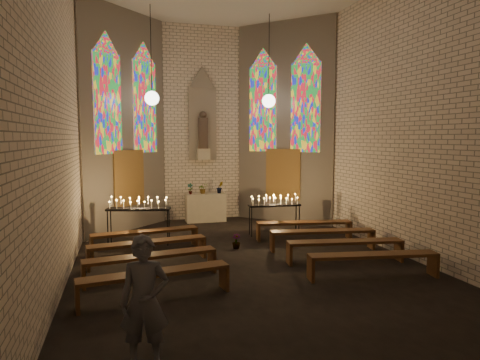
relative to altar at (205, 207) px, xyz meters
name	(u,v)px	position (x,y,z in m)	size (l,w,h in m)	color
floor	(249,264)	(0.00, -5.45, -0.50)	(12.00, 12.00, 0.00)	black
room	(217,114)	(0.00, -2.08, 3.22)	(8.22, 12.43, 7.00)	#EEDCC7
altar	(205,207)	(0.00, 0.00, 0.00)	(1.40, 0.60, 1.00)	beige
flower_vase_left	(190,189)	(-0.55, -0.04, 0.70)	(0.21, 0.14, 0.40)	#4C723F
flower_vase_center	(203,188)	(-0.08, 0.04, 0.68)	(0.33, 0.29, 0.37)	#4C723F
flower_vase_right	(220,187)	(0.52, -0.04, 0.72)	(0.24, 0.19, 0.43)	#4C723F
aisle_flower_pot	(236,241)	(0.09, -3.96, -0.30)	(0.22, 0.22, 0.40)	#4C723F
votive_stand_left	(138,206)	(-2.43, -2.80, 0.60)	(1.80, 0.81, 1.29)	black
votive_stand_right	(274,202)	(1.65, -2.66, 0.51)	(1.63, 0.50, 1.18)	black
pew_left_0	(145,234)	(-2.28, -3.49, -0.06)	(2.83, 0.81, 0.54)	#502F17
pew_right_0	(304,225)	(2.28, -3.49, -0.06)	(2.83, 0.81, 0.54)	#502F17
pew_left_1	(148,245)	(-2.28, -4.69, -0.06)	(2.83, 0.81, 0.54)	#502F17
pew_right_1	(323,234)	(2.28, -4.69, -0.06)	(2.83, 0.81, 0.54)	#502F17
pew_left_2	(151,259)	(-2.28, -5.89, -0.06)	(2.83, 0.81, 0.54)	#502F17
pew_right_2	(345,245)	(2.28, -5.89, -0.06)	(2.83, 0.81, 0.54)	#502F17
pew_left_3	(156,276)	(-2.28, -7.09, -0.06)	(2.83, 0.81, 0.54)	#502F17
pew_right_3	(373,258)	(2.28, -7.09, -0.06)	(2.83, 0.81, 0.54)	#502F17
visitor	(145,302)	(-2.59, -9.43, 0.37)	(0.64, 0.42, 1.75)	#53535E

